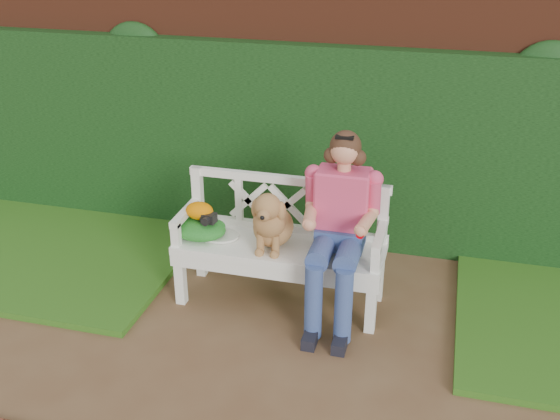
# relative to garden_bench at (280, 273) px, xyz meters

# --- Properties ---
(ground) EXTENTS (60.00, 60.00, 0.00)m
(ground) POSITION_rel_garden_bench_xyz_m (0.18, -0.64, -0.24)
(ground) COLOR brown
(brick_wall) EXTENTS (10.00, 0.30, 2.20)m
(brick_wall) POSITION_rel_garden_bench_xyz_m (0.18, 1.26, 0.86)
(brick_wall) COLOR brown
(brick_wall) RESTS_ON ground
(ivy_hedge) EXTENTS (10.00, 0.18, 1.70)m
(ivy_hedge) POSITION_rel_garden_bench_xyz_m (0.18, 1.04, 0.61)
(ivy_hedge) COLOR #20521D
(ivy_hedge) RESTS_ON ground
(grass_left) EXTENTS (2.60, 2.00, 0.05)m
(grass_left) POSITION_rel_garden_bench_xyz_m (-2.22, 0.26, -0.21)
(grass_left) COLOR #244817
(grass_left) RESTS_ON ground
(garden_bench) EXTENTS (1.59, 0.62, 0.48)m
(garden_bench) POSITION_rel_garden_bench_xyz_m (0.00, 0.00, 0.00)
(garden_bench) COLOR white
(garden_bench) RESTS_ON ground
(seated_woman) EXTENTS (0.70, 0.84, 1.31)m
(seated_woman) POSITION_rel_garden_bench_xyz_m (0.44, -0.02, 0.41)
(seated_woman) COLOR red
(seated_woman) RESTS_ON ground
(dog) EXTENTS (0.33, 0.43, 0.46)m
(dog) POSITION_rel_garden_bench_xyz_m (-0.04, -0.05, 0.47)
(dog) COLOR #9C6033
(dog) RESTS_ON garden_bench
(tennis_racket) EXTENTS (0.60, 0.40, 0.03)m
(tennis_racket) POSITION_rel_garden_bench_xyz_m (-0.48, -0.01, 0.25)
(tennis_racket) COLOR silver
(tennis_racket) RESTS_ON garden_bench
(green_bag) EXTENTS (0.47, 0.41, 0.13)m
(green_bag) POSITION_rel_garden_bench_xyz_m (-0.60, -0.04, 0.31)
(green_bag) COLOR #2B8427
(green_bag) RESTS_ON garden_bench
(camera_item) EXTENTS (0.11, 0.09, 0.07)m
(camera_item) POSITION_rel_garden_bench_xyz_m (-0.52, -0.06, 0.41)
(camera_item) COLOR black
(camera_item) RESTS_ON green_bag
(baseball_glove) EXTENTS (0.21, 0.15, 0.13)m
(baseball_glove) POSITION_rel_garden_bench_xyz_m (-0.60, -0.02, 0.44)
(baseball_glove) COLOR orange
(baseball_glove) RESTS_ON green_bag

